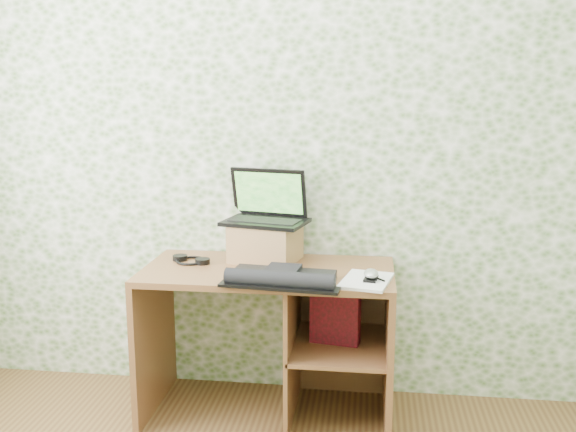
# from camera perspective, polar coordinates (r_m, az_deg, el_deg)

# --- Properties ---
(wall_back) EXTENTS (3.50, 0.00, 3.50)m
(wall_back) POSITION_cam_1_polar(r_m,az_deg,el_deg) (3.29, -0.99, 6.05)
(wall_back) COLOR white
(wall_back) RESTS_ON ground
(desk) EXTENTS (1.20, 0.60, 0.75)m
(desk) POSITION_cam_1_polar(r_m,az_deg,el_deg) (3.19, -0.27, -9.25)
(desk) COLOR brown
(desk) RESTS_ON floor
(riser) EXTENTS (0.36, 0.32, 0.19)m
(riser) POSITION_cam_1_polar(r_m,az_deg,el_deg) (3.21, -2.01, -2.35)
(riser) COLOR #A47249
(riser) RESTS_ON desk
(laptop) EXTENTS (0.45, 0.36, 0.27)m
(laptop) POSITION_cam_1_polar(r_m,az_deg,el_deg) (3.22, -1.91, 0.54)
(laptop) COLOR black
(laptop) RESTS_ON riser
(keyboard) EXTENTS (0.54, 0.31, 0.07)m
(keyboard) POSITION_cam_1_polar(r_m,az_deg,el_deg) (2.86, -0.58, -5.48)
(keyboard) COLOR black
(keyboard) RESTS_ON desk
(headphones) EXTENTS (0.20, 0.20, 0.03)m
(headphones) POSITION_cam_1_polar(r_m,az_deg,el_deg) (3.24, -8.60, -3.90)
(headphones) COLOR black
(headphones) RESTS_ON desk
(notepad) EXTENTS (0.26, 0.32, 0.01)m
(notepad) POSITION_cam_1_polar(r_m,az_deg,el_deg) (2.90, 6.97, -5.73)
(notepad) COLOR silver
(notepad) RESTS_ON desk
(mouse) EXTENTS (0.08, 0.11, 0.04)m
(mouse) POSITION_cam_1_polar(r_m,az_deg,el_deg) (2.88, 7.39, -5.31)
(mouse) COLOR #BABABD
(mouse) RESTS_ON notepad
(pen) EXTENTS (0.09, 0.11, 0.01)m
(pen) POSITION_cam_1_polar(r_m,az_deg,el_deg) (2.92, 7.76, -5.41)
(pen) COLOR black
(pen) RESTS_ON notepad
(red_box) EXTENTS (0.25, 0.12, 0.28)m
(red_box) POSITION_cam_1_polar(r_m,az_deg,el_deg) (3.12, 4.22, -8.75)
(red_box) COLOR maroon
(red_box) RESTS_ON desk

